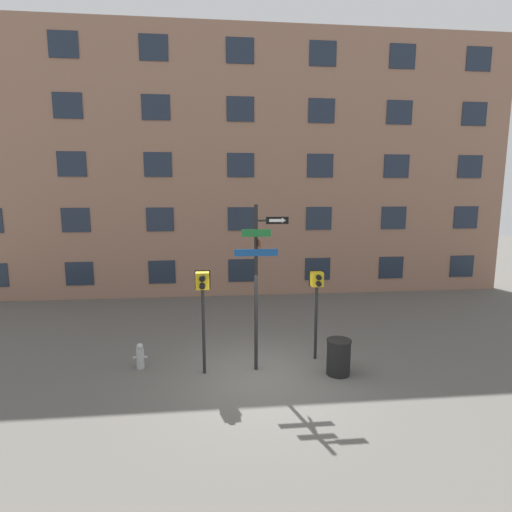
# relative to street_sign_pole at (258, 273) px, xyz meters

# --- Properties ---
(ground_plane) EXTENTS (60.00, 60.00, 0.00)m
(ground_plane) POSITION_rel_street_sign_pole_xyz_m (0.05, -0.46, -2.53)
(ground_plane) COLOR #595651
(building_facade) EXTENTS (24.00, 0.63, 11.33)m
(building_facade) POSITION_rel_street_sign_pole_xyz_m (0.05, 7.82, 3.13)
(building_facade) COLOR #936B56
(building_facade) RESTS_ON ground_plane
(street_sign_pole) EXTENTS (1.34, 0.77, 4.24)m
(street_sign_pole) POSITION_rel_street_sign_pole_xyz_m (0.00, 0.00, 0.00)
(street_sign_pole) COLOR black
(street_sign_pole) RESTS_ON ground_plane
(pedestrian_signal_left) EXTENTS (0.39, 0.40, 2.64)m
(pedestrian_signal_left) POSITION_rel_street_sign_pole_xyz_m (-1.39, -0.09, -0.45)
(pedestrian_signal_left) COLOR black
(pedestrian_signal_left) RESTS_ON ground_plane
(pedestrian_signal_right) EXTENTS (0.37, 0.40, 2.46)m
(pedestrian_signal_right) POSITION_rel_street_sign_pole_xyz_m (1.62, 0.50, -0.60)
(pedestrian_signal_right) COLOR black
(pedestrian_signal_right) RESTS_ON ground_plane
(fire_hydrant) EXTENTS (0.35, 0.19, 0.68)m
(fire_hydrant) POSITION_rel_street_sign_pole_xyz_m (-3.04, 0.37, -2.20)
(fire_hydrant) COLOR #A5A5A8
(fire_hydrant) RESTS_ON ground_plane
(trash_bin) EXTENTS (0.63, 0.63, 0.90)m
(trash_bin) POSITION_rel_street_sign_pole_xyz_m (1.97, -0.48, -2.08)
(trash_bin) COLOR black
(trash_bin) RESTS_ON ground_plane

